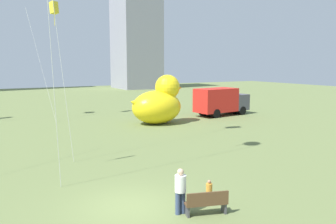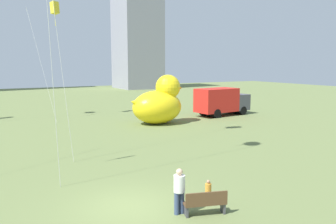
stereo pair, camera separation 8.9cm
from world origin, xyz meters
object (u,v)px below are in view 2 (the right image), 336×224
Objects in this scene: person_child at (208,191)px; kite_yellow at (55,8)px; giant_inflatable_duck at (159,103)px; person_adult at (179,189)px; park_bench at (205,203)px; box_truck at (221,102)px.

person_child is 0.09× the size of kite_yellow.
giant_inflatable_duck is 0.47× the size of kite_yellow.
person_adult is at bearing -91.57° from kite_yellow.
person_adult reaches higher than person_child.
kite_yellow is (0.68, 24.75, 9.66)m from person_adult.
person_child is (0.63, 0.73, 0.07)m from park_bench.
kite_yellow is at bearing 88.43° from person_adult.
kite_yellow is at bearing 133.90° from giant_inflatable_duck.
giant_inflatable_duck is at bearing -170.68° from box_truck.
box_truck is (15.94, 18.49, 0.52)m from person_adult.
person_child is 0.19× the size of giant_inflatable_duck.
person_adult is 18.96m from giant_inflatable_duck.
person_child reaches higher than park_bench.
person_adult is at bearing 143.77° from park_bench.
kite_yellow is (-0.71, 24.58, 10.05)m from person_child.
box_truck is at bearing 49.23° from person_adult.
giant_inflatable_duck reaches higher than person_child.
giant_inflatable_duck is 0.85× the size of box_truck.
person_child is (1.39, 0.17, -0.39)m from person_adult.
park_bench is at bearing -130.85° from person_child.
kite_yellow is (-15.26, 6.26, 9.14)m from box_truck.
person_adult is 1.71× the size of person_child.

